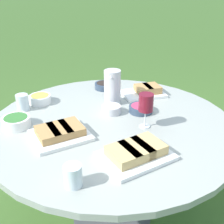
% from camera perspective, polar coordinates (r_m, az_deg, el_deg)
% --- Properties ---
extents(ground_plane, '(40.00, 40.00, 0.00)m').
position_cam_1_polar(ground_plane, '(2.13, -0.00, -20.53)').
color(ground_plane, '#446B2B').
extents(dining_table, '(1.43, 1.43, 0.77)m').
position_cam_1_polar(dining_table, '(1.70, -0.00, -4.88)').
color(dining_table, '#4C4C51').
rests_on(dining_table, ground_plane).
extents(water_pitcher, '(0.12, 0.11, 0.23)m').
position_cam_1_polar(water_pitcher, '(1.84, 0.08, 5.10)').
color(water_pitcher, silver).
rests_on(water_pitcher, dining_table).
extents(wine_glass, '(0.08, 0.08, 0.20)m').
position_cam_1_polar(wine_glass, '(1.54, 6.92, 1.75)').
color(wine_glass, silver).
rests_on(wine_glass, dining_table).
extents(platter_bread_main, '(0.31, 0.35, 0.07)m').
position_cam_1_polar(platter_bread_main, '(2.01, 6.84, 4.21)').
color(platter_bread_main, white).
rests_on(platter_bread_main, dining_table).
extents(platter_charcuterie, '(0.38, 0.38, 0.06)m').
position_cam_1_polar(platter_charcuterie, '(1.50, -10.50, -4.12)').
color(platter_charcuterie, white).
rests_on(platter_charcuterie, dining_table).
extents(platter_sandwich_side, '(0.39, 0.40, 0.07)m').
position_cam_1_polar(platter_sandwich_side, '(1.33, 4.90, -8.17)').
color(platter_sandwich_side, white).
rests_on(platter_sandwich_side, dining_table).
extents(bowl_fries, '(0.14, 0.14, 0.05)m').
position_cam_1_polar(bowl_fries, '(1.93, -14.40, 2.66)').
color(bowl_fries, white).
rests_on(bowl_fries, dining_table).
extents(bowl_salad, '(0.16, 0.16, 0.06)m').
position_cam_1_polar(bowl_salad, '(1.67, -18.89, -1.81)').
color(bowl_salad, white).
rests_on(bowl_salad, dining_table).
extents(bowl_olives, '(0.14, 0.14, 0.05)m').
position_cam_1_polar(bowl_olives, '(2.11, -1.57, 5.42)').
color(bowl_olives, '#334256').
rests_on(bowl_olives, dining_table).
extents(bowl_dip_red, '(0.15, 0.15, 0.04)m').
position_cam_1_polar(bowl_dip_red, '(1.76, 5.87, 0.73)').
color(bowl_dip_red, '#334256').
rests_on(bowl_dip_red, dining_table).
extents(bowl_dip_cream, '(0.12, 0.12, 0.05)m').
position_cam_1_polar(bowl_dip_cream, '(1.73, -0.17, 0.65)').
color(bowl_dip_cream, silver).
rests_on(bowl_dip_cream, dining_table).
extents(cup_water_near, '(0.08, 0.08, 0.10)m').
position_cam_1_polar(cup_water_near, '(1.17, -7.92, -12.68)').
color(cup_water_near, silver).
rests_on(cup_water_near, dining_table).
extents(cup_water_far, '(0.08, 0.08, 0.10)m').
position_cam_1_polar(cup_water_far, '(1.85, -17.73, 1.89)').
color(cup_water_far, silver).
rests_on(cup_water_far, dining_table).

